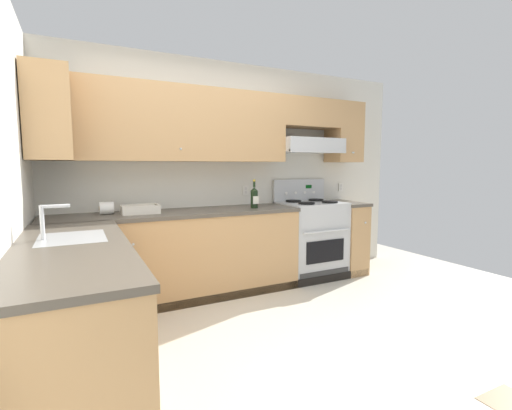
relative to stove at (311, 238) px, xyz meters
The scene contains 9 objects.
ground_plane 1.91m from the stove, 137.45° to the right, with size 7.04×7.04×0.00m, color beige.
wall_back 1.42m from the stove, 164.32° to the left, with size 4.68×0.57×2.55m.
wall_left 3.24m from the stove, 160.93° to the right, with size 0.47×4.00×2.55m.
counter_back_run 1.40m from the stove, behind, with size 3.60×0.65×0.91m.
counter_left_run 2.89m from the stove, 154.33° to the right, with size 0.63×1.91×1.13m.
stove is the anchor object (origin of this frame).
wine_bottle 1.00m from the stove, behind, with size 0.08×0.08×0.32m.
bowl 2.07m from the stove, behind, with size 0.35×0.24×0.08m.
paper_towel_roll 2.37m from the stove, behind, with size 0.13×0.12×0.12m.
Camera 1 is at (-1.21, -2.35, 1.37)m, focal length 25.20 mm.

